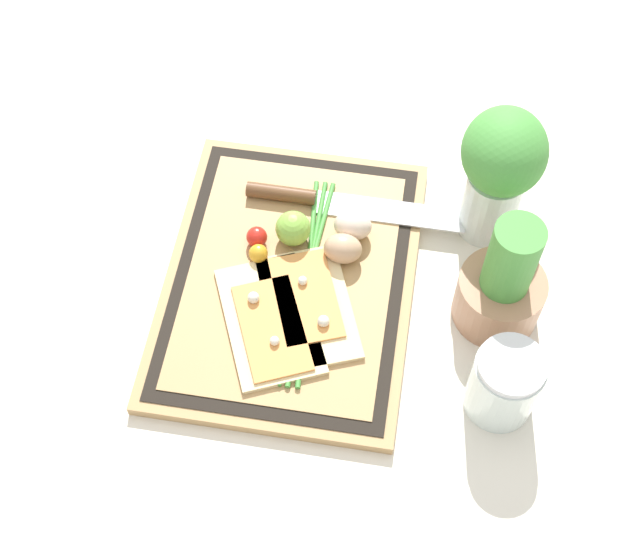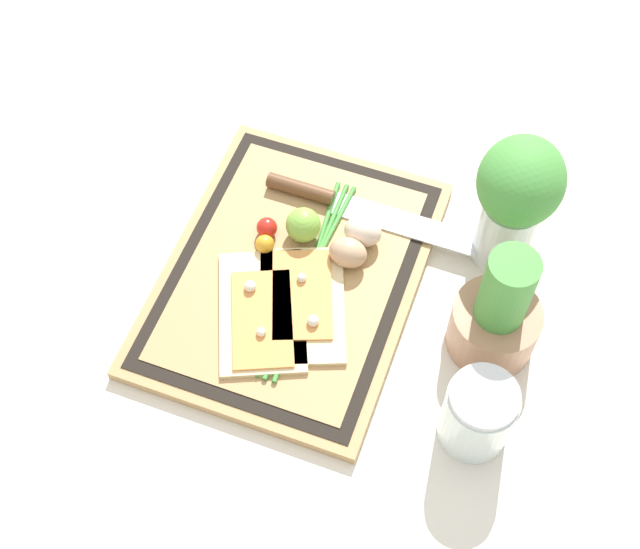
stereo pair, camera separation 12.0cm
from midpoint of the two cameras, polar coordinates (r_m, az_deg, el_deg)
ground_plane at (r=1.24m, az=0.92°, el=-0.56°), size 6.00×6.00×0.00m
cutting_board at (r=1.23m, az=0.93°, el=-0.32°), size 0.45×0.34×0.02m
pizza_slice_near at (r=1.18m, az=-0.87°, el=-2.71°), size 0.22×0.18×0.02m
pizza_slice_far at (r=1.19m, az=1.74°, el=-2.04°), size 0.21×0.17×0.02m
knife at (r=1.28m, az=3.75°, el=4.51°), size 0.04×0.32×0.02m
egg_brown at (r=1.22m, az=4.62°, el=1.18°), size 0.04×0.05×0.04m
egg_pink at (r=1.24m, az=5.54°, el=2.54°), size 0.04×0.05×0.04m
lime at (r=1.23m, az=1.70°, el=2.97°), size 0.05×0.05×0.05m
cherry_tomato_red at (r=1.24m, az=-0.67°, el=2.80°), size 0.03×0.03×0.03m
cherry_tomato_yellow at (r=1.23m, az=-0.78°, el=1.74°), size 0.03×0.03×0.03m
scallion_bunch at (r=1.21m, az=2.03°, el=-0.41°), size 0.33×0.04×0.01m
herb_pot at (r=1.17m, az=14.18°, el=-2.89°), size 0.12×0.12×0.20m
sauce_jar at (r=1.12m, az=13.09°, el=-9.10°), size 0.09×0.09×0.11m
herb_glass at (r=1.19m, az=15.27°, el=4.54°), size 0.13×0.11×0.22m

